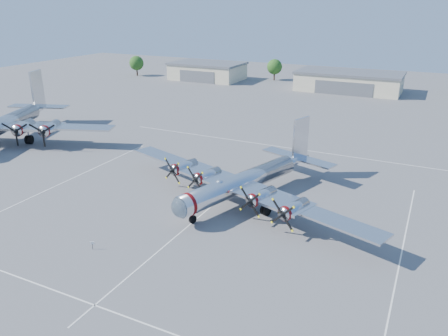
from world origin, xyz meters
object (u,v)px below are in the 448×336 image
at_px(tree_far_west, 136,63).
at_px(info_placard, 92,244).
at_px(tree_west, 275,67).
at_px(main_bomber_b29, 246,199).
at_px(hangar_west, 207,71).
at_px(hangar_center, 349,81).
at_px(bomber_west, 10,140).

height_order(tree_far_west, info_placard, tree_far_west).
relative_size(tree_west, main_bomber_b29, 0.17).
bearing_deg(info_placard, hangar_west, 88.28).
xyz_separation_m(hangar_center, bomber_west, (-45.72, -74.83, -2.71)).
height_order(main_bomber_b29, info_placard, main_bomber_b29).
xyz_separation_m(hangar_west, main_bomber_b29, (47.98, -79.33, -2.71)).
bearing_deg(bomber_west, hangar_west, 69.62).
bearing_deg(tree_west, tree_far_west, -165.07).
relative_size(hangar_center, tree_west, 4.31).
relative_size(hangar_west, bomber_west, 0.56).
distance_m(tree_west, bomber_west, 85.52).
bearing_deg(main_bomber_b29, tree_west, 126.27).
bearing_deg(info_placard, bomber_west, 126.95).
distance_m(tree_far_west, bomber_west, 75.03).
height_order(main_bomber_b29, bomber_west, bomber_west).
bearing_deg(info_placard, tree_west, 76.66).
relative_size(tree_west, info_placard, 7.37).
bearing_deg(tree_far_west, main_bomber_b29, -45.92).
distance_m(tree_west, info_placard, 107.03).
relative_size(hangar_west, info_placard, 25.07).
height_order(hangar_center, tree_west, tree_west).
bearing_deg(tree_west, main_bomber_b29, -72.24).
relative_size(bomber_west, info_placard, 45.06).
xyz_separation_m(tree_west, bomber_west, (-20.72, -82.87, -4.22)).
xyz_separation_m(main_bomber_b29, bomber_west, (-48.70, 4.50, 0.00)).
xyz_separation_m(hangar_center, tree_west, (-25.00, 8.04, 1.51)).
xyz_separation_m(tree_far_west, main_bomber_b29, (72.98, -75.36, -4.22)).
bearing_deg(hangar_west, tree_far_west, -170.99).
relative_size(hangar_west, hangar_center, 0.79).
xyz_separation_m(hangar_center, info_placard, (-6.20, -97.27, -2.08)).
bearing_deg(main_bomber_b29, bomber_west, -166.77).
bearing_deg(hangar_west, info_placard, -68.25).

